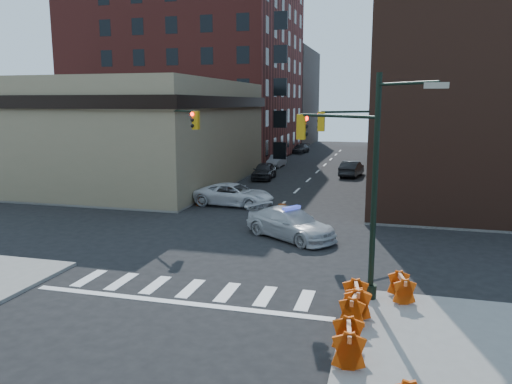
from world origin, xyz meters
The scene contains 30 objects.
ground centered at (0.00, 0.00, 0.00)m, with size 140.00×140.00×0.00m, color black.
sidewalk_nw centered at (-23.00, 32.75, 0.07)m, with size 34.00×54.50×0.15m, color gray.
bank_building centered at (-17.00, 16.50, 4.50)m, with size 22.00×22.00×9.00m, color #887859.
apartment_block centered at (-18.50, 40.00, 12.00)m, with size 25.00×25.00×24.00m, color maroon.
commercial_row_ne centered at (13.00, 22.50, 7.00)m, with size 14.00×34.00×14.00m, color #46271C.
filler_nw centered at (-16.00, 62.00, 8.00)m, with size 20.00×18.00×16.00m, color brown.
filler_ne centered at (14.00, 58.00, 6.00)m, with size 16.00×16.00×12.00m, color maroon.
signal_pole_se centered at (6.04, -5.52, 4.61)m, with size 5.40×5.27×8.00m.
signal_pole_nw centered at (-5.85, 5.34, 4.34)m, with size 3.58×3.67×8.00m.
signal_pole_ne centered at (5.84, 5.35, 4.34)m, with size 3.67×3.58×8.00m.
tree_ne_near centered at (7.50, 26.00, 3.49)m, with size 3.00×3.00×4.85m.
tree_ne_far centered at (7.50, 34.00, 3.49)m, with size 3.00×3.00×4.85m.
police_car centered at (2.31, 1.49, 0.80)m, with size 2.23×5.48×1.59m, color #BABBBF.
pickup centered at (-3.18, 8.93, 0.78)m, with size 2.58×5.59×1.55m, color silver.
parked_car_wnear centered at (-4.17, 21.48, 0.78)m, with size 1.85×4.60×1.57m, color black.
parked_car_wfar centered at (-5.05, 30.76, 0.66)m, with size 1.40×4.02×1.32m, color #9B9EA4.
parked_car_wdeep centered at (-5.18, 46.93, 0.64)m, with size 1.78×4.39×1.27m, color black.
parked_car_enear centered at (3.71, 25.39, 0.76)m, with size 1.61×4.61×1.52m, color black.
parked_car_efar centered at (5.47, 39.90, 0.71)m, with size 1.67×4.14×1.41m, color gray.
pedestrian_a centered at (-6.50, 8.31, 1.07)m, with size 0.67×0.44×1.85m, color black.
pedestrian_b centered at (-8.31, 8.14, 0.97)m, with size 0.80×0.62×1.64m, color black.
pedestrian_c centered at (-13.00, 6.07, 0.97)m, with size 0.96×0.40×1.63m, color black.
barrel_road centered at (0.89, 6.00, 0.44)m, with size 0.50×0.50×0.89m, color red.
barrel_bank centered at (-5.50, 8.26, 0.49)m, with size 0.55×0.55×0.99m, color #EA520B.
barricade_se_a centered at (7.88, -6.18, 0.59)m, with size 1.18×0.59×0.89m, color #C43A09, non-canonical shape.
barricade_se_b centered at (6.40, -7.85, 0.65)m, with size 1.34×0.67×1.01m, color #EB430B, non-canonical shape.
barricade_se_c centered at (6.40, -8.50, 0.63)m, with size 1.27×0.63×0.95m, color #C84209, non-canonical shape.
barricade_se_d centered at (6.40, -11.03, 0.66)m, with size 1.35×0.68×1.01m, color #C45109, non-canonical shape.
barricade_nw_a centered at (-8.25, 8.00, 0.55)m, with size 1.07×0.53×0.80m, color #C15609, non-canonical shape.
barricade_nw_b centered at (-9.54, 8.00, 0.56)m, with size 1.09×0.54×0.81m, color #CA5D09, non-canonical shape.
Camera 1 is at (7.25, -23.96, 7.14)m, focal length 35.00 mm.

